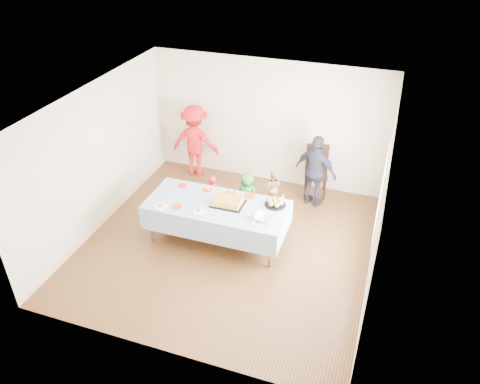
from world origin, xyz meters
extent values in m
plane|color=#472A14|center=(0.00, 0.00, 0.00)|extent=(5.00, 5.00, 0.00)
cube|color=beige|center=(0.00, 2.50, 1.35)|extent=(5.00, 0.04, 2.70)
cube|color=beige|center=(0.00, -2.50, 1.35)|extent=(5.00, 0.04, 2.70)
cube|color=beige|center=(-2.50, 0.00, 1.35)|extent=(0.04, 5.00, 2.70)
cube|color=beige|center=(2.50, 0.00, 1.35)|extent=(0.04, 5.00, 2.70)
cube|color=white|center=(0.00, 0.00, 2.70)|extent=(5.00, 5.00, 0.04)
cube|color=#472B16|center=(2.47, 0.20, 1.50)|extent=(0.03, 1.75, 1.35)
cylinder|color=#50301B|center=(-1.34, -0.34, 0.36)|extent=(0.06, 0.06, 0.73)
cylinder|color=#50301B|center=(0.90, -0.34, 0.36)|extent=(0.06, 0.06, 0.73)
cylinder|color=#50301B|center=(-1.34, 0.50, 0.36)|extent=(0.06, 0.06, 0.73)
cylinder|color=#50301B|center=(0.90, 0.50, 0.36)|extent=(0.06, 0.06, 0.73)
cube|color=#50301B|center=(-0.22, 0.08, 0.75)|extent=(2.40, 1.00, 0.04)
cube|color=silver|center=(-0.22, 0.08, 0.78)|extent=(2.50, 1.10, 0.01)
cube|color=black|center=(-0.03, 0.15, 0.79)|extent=(0.56, 0.43, 0.02)
cube|color=#F1E35B|center=(-0.03, 0.15, 0.83)|extent=(0.48, 0.36, 0.07)
cube|color=#A66D26|center=(-0.03, 0.15, 0.87)|extent=(0.48, 0.36, 0.01)
cylinder|color=black|center=(0.76, 0.39, 0.79)|extent=(0.38, 0.38, 0.02)
sphere|color=tan|center=(0.86, 0.39, 0.85)|extent=(0.09, 0.09, 0.09)
sphere|color=tan|center=(0.81, 0.47, 0.85)|extent=(0.09, 0.09, 0.09)
sphere|color=tan|center=(0.71, 0.47, 0.85)|extent=(0.09, 0.09, 0.09)
sphere|color=tan|center=(0.66, 0.39, 0.85)|extent=(0.09, 0.09, 0.09)
sphere|color=tan|center=(0.71, 0.30, 0.85)|extent=(0.09, 0.09, 0.09)
sphere|color=tan|center=(0.81, 0.30, 0.85)|extent=(0.09, 0.09, 0.09)
sphere|color=tan|center=(0.76, 0.39, 0.85)|extent=(0.09, 0.09, 0.09)
imported|color=silver|center=(0.70, -0.09, 0.82)|extent=(0.33, 0.33, 0.08)
cone|color=silver|center=(0.86, 0.54, 0.87)|extent=(0.10, 0.10, 0.18)
cylinder|color=red|center=(-1.05, 0.44, 0.79)|extent=(0.17, 0.17, 0.01)
cylinder|color=red|center=(-0.56, 0.47, 0.79)|extent=(0.17, 0.17, 0.01)
cylinder|color=red|center=(-0.10, 0.49, 0.79)|extent=(0.19, 0.19, 0.01)
cylinder|color=red|center=(0.25, 0.53, 0.79)|extent=(0.20, 0.20, 0.01)
cylinder|color=red|center=(-0.84, -0.23, 0.79)|extent=(0.17, 0.17, 0.01)
cylinder|color=white|center=(-1.12, -0.30, 0.79)|extent=(0.24, 0.24, 0.01)
cylinder|color=white|center=(-0.43, -0.22, 0.79)|extent=(0.22, 0.22, 0.01)
cylinder|color=white|center=(0.63, -0.22, 0.79)|extent=(0.21, 0.21, 0.01)
cylinder|color=black|center=(1.00, 1.97, 0.24)|extent=(0.04, 0.04, 0.47)
cylinder|color=black|center=(1.39, 2.04, 0.24)|extent=(0.04, 0.04, 0.47)
cylinder|color=black|center=(0.92, 2.36, 0.24)|extent=(0.04, 0.04, 0.47)
cylinder|color=black|center=(1.31, 2.43, 0.24)|extent=(0.04, 0.04, 0.47)
cube|color=black|center=(1.16, 2.20, 0.50)|extent=(0.54, 0.54, 0.06)
cube|color=black|center=(1.12, 2.41, 0.79)|extent=(0.46, 0.13, 0.55)
imported|color=red|center=(-0.63, 0.90, 0.41)|extent=(0.32, 0.24, 0.82)
imported|color=#287930|center=(0.04, 1.00, 0.48)|extent=(0.54, 0.44, 0.95)
imported|color=tan|center=(0.40, 1.58, 0.37)|extent=(0.39, 0.32, 0.74)
imported|color=red|center=(-1.56, 2.20, 0.82)|extent=(1.09, 0.68, 1.63)
imported|color=#2B2938|center=(1.20, 1.81, 0.76)|extent=(0.97, 0.64, 1.52)
camera|label=1|loc=(2.39, -6.24, 5.36)|focal=35.00mm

